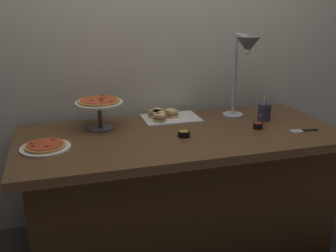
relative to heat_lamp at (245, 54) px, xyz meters
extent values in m
plane|color=#38332D|center=(-0.45, -0.12, -1.19)|extent=(8.00, 8.00, 0.00)
cube|color=beige|center=(-0.45, 0.38, 0.01)|extent=(4.40, 0.04, 2.40)
cube|color=brown|center=(-0.45, -0.12, -0.46)|extent=(1.90, 0.84, 0.05)
cube|color=#3C2715|center=(-0.45, -0.12, -0.84)|extent=(1.75, 0.74, 0.71)
cylinder|color=#B7BABF|center=(0.00, 0.13, -0.42)|extent=(0.14, 0.14, 0.01)
cylinder|color=#B7BABF|center=(0.00, 0.13, -0.15)|extent=(0.02, 0.02, 0.53)
cylinder|color=#B7BABF|center=(0.00, 0.05, 0.11)|extent=(0.02, 0.16, 0.02)
cone|color=#595B60|center=(0.00, -0.03, 0.06)|extent=(0.15, 0.15, 0.10)
sphere|color=#F9EAB2|center=(0.00, -0.03, 0.02)|extent=(0.04, 0.04, 0.04)
cylinder|color=white|center=(-1.22, -0.16, -0.42)|extent=(0.26, 0.26, 0.01)
cylinder|color=#C68E42|center=(-1.22, -0.16, -0.41)|extent=(0.22, 0.22, 0.01)
cylinder|color=#AD3D1E|center=(-1.22, -0.16, -0.40)|extent=(0.19, 0.19, 0.00)
cylinder|color=maroon|center=(-1.18, -0.10, -0.40)|extent=(0.02, 0.02, 0.00)
cylinder|color=maroon|center=(-1.29, -0.13, -0.40)|extent=(0.02, 0.02, 0.00)
cylinder|color=maroon|center=(-1.28, -0.18, -0.40)|extent=(0.02, 0.02, 0.00)
cylinder|color=maroon|center=(-1.21, -0.20, -0.40)|extent=(0.02, 0.02, 0.00)
cylinder|color=#595B60|center=(-0.90, 0.10, -0.35)|extent=(0.02, 0.02, 0.16)
cylinder|color=#595B60|center=(-0.90, 0.10, -0.43)|extent=(0.16, 0.16, 0.01)
cylinder|color=white|center=(-0.90, 0.10, -0.27)|extent=(0.29, 0.29, 0.01)
cylinder|color=#C68E42|center=(-0.90, 0.10, -0.26)|extent=(0.25, 0.25, 0.01)
cylinder|color=#B74723|center=(-0.90, 0.10, -0.25)|extent=(0.22, 0.22, 0.00)
cylinder|color=maroon|center=(-0.95, 0.07, -0.25)|extent=(0.02, 0.02, 0.00)
cylinder|color=maroon|center=(-0.89, 0.12, -0.25)|extent=(0.02, 0.02, 0.00)
cylinder|color=maroon|center=(-0.87, 0.11, -0.25)|extent=(0.02, 0.02, 0.00)
cylinder|color=maroon|center=(-0.83, 0.04, -0.25)|extent=(0.02, 0.02, 0.00)
cylinder|color=maroon|center=(-0.89, 0.04, -0.25)|extent=(0.02, 0.02, 0.00)
cylinder|color=maroon|center=(-0.87, 0.19, -0.25)|extent=(0.02, 0.02, 0.00)
cylinder|color=maroon|center=(-0.89, 0.08, -0.25)|extent=(0.02, 0.02, 0.00)
cube|color=white|center=(-0.43, 0.17, -0.43)|extent=(0.37, 0.25, 0.01)
cube|color=tan|center=(-0.42, 0.18, -0.41)|extent=(0.09, 0.10, 0.02)
cube|color=brown|center=(-0.42, 0.18, -0.40)|extent=(0.09, 0.10, 0.01)
cube|color=tan|center=(-0.42, 0.18, -0.38)|extent=(0.09, 0.10, 0.02)
cube|color=tan|center=(-0.53, 0.19, -0.41)|extent=(0.08, 0.09, 0.02)
cube|color=brown|center=(-0.53, 0.19, -0.40)|extent=(0.08, 0.09, 0.01)
cube|color=tan|center=(-0.53, 0.19, -0.38)|extent=(0.08, 0.09, 0.02)
cube|color=tan|center=(-0.52, 0.10, -0.41)|extent=(0.08, 0.09, 0.02)
cube|color=brown|center=(-0.52, 0.10, -0.40)|extent=(0.08, 0.09, 0.01)
cube|color=tan|center=(-0.52, 0.10, -0.38)|extent=(0.08, 0.09, 0.02)
cube|color=tan|center=(-0.51, 0.16, -0.41)|extent=(0.09, 0.10, 0.02)
cube|color=brown|center=(-0.51, 0.16, -0.40)|extent=(0.09, 0.10, 0.01)
cube|color=tan|center=(-0.51, 0.16, -0.38)|extent=(0.09, 0.10, 0.02)
cube|color=tan|center=(-0.50, 0.22, -0.41)|extent=(0.08, 0.09, 0.02)
cube|color=brown|center=(-0.50, 0.22, -0.40)|extent=(0.08, 0.09, 0.01)
cube|color=tan|center=(-0.50, 0.22, -0.38)|extent=(0.08, 0.09, 0.02)
cylinder|color=black|center=(-0.45, -0.18, -0.41)|extent=(0.07, 0.07, 0.03)
cylinder|color=gold|center=(-0.45, -0.18, -0.40)|extent=(0.06, 0.06, 0.01)
cylinder|color=black|center=(0.03, -0.17, -0.41)|extent=(0.06, 0.06, 0.03)
cylinder|color=maroon|center=(0.03, -0.17, -0.40)|extent=(0.05, 0.05, 0.01)
cylinder|color=#383347|center=(0.15, -0.03, -0.38)|extent=(0.08, 0.08, 0.11)
cylinder|color=#B7BABF|center=(0.15, -0.02, -0.32)|extent=(0.02, 0.01, 0.16)
cylinder|color=#B7BABF|center=(0.13, -0.05, -0.31)|extent=(0.04, 0.01, 0.18)
cylinder|color=#B7BABF|center=(0.16, -0.03, -0.30)|extent=(0.04, 0.04, 0.19)
cylinder|color=#B7BABF|center=(0.15, -0.02, -0.31)|extent=(0.02, 0.03, 0.18)
cylinder|color=#B7BABF|center=(0.14, -0.04, -0.30)|extent=(0.02, 0.01, 0.20)
cube|color=#B7BABF|center=(0.23, -0.29, -0.43)|extent=(0.08, 0.06, 0.00)
cylinder|color=black|center=(0.31, -0.30, -0.43)|extent=(0.10, 0.02, 0.01)
camera|label=1|loc=(-1.14, -2.19, 0.33)|focal=41.68mm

